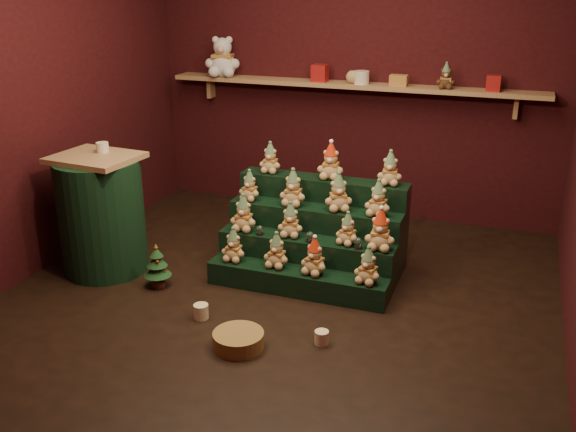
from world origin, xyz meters
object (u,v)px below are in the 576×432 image
at_px(mini_christmas_tree, 157,266).
at_px(wicker_basket, 238,340).
at_px(side_table, 102,214).
at_px(mug_left, 201,311).
at_px(riser_tier_front, 297,281).
at_px(mug_right, 322,338).
at_px(snow_globe_b, 310,237).
at_px(white_bear, 223,51).
at_px(snow_globe_c, 358,243).
at_px(snow_globe_a, 260,230).
at_px(brown_bear, 446,76).

height_order(mini_christmas_tree, wicker_basket, mini_christmas_tree).
height_order(side_table, mug_left, side_table).
height_order(mug_left, wicker_basket, same).
relative_size(riser_tier_front, mini_christmas_tree, 3.91).
distance_m(mini_christmas_tree, mug_left, 0.65).
bearing_deg(wicker_basket, mug_right, 24.25).
distance_m(snow_globe_b, wicker_basket, 1.09).
distance_m(wicker_basket, white_bear, 3.29).
bearing_deg(side_table, mug_right, -9.23).
bearing_deg(mini_christmas_tree, snow_globe_c, 16.46).
xyz_separation_m(snow_globe_c, mug_left, (-0.93, -0.77, -0.35)).
height_order(mug_left, mug_right, mug_left).
bearing_deg(side_table, mug_left, -18.06).
height_order(riser_tier_front, snow_globe_b, snow_globe_b).
bearing_deg(wicker_basket, snow_globe_a, 104.69).
height_order(side_table, wicker_basket, side_table).
relative_size(riser_tier_front, white_bear, 2.86).
distance_m(mug_left, brown_bear, 3.02).
distance_m(snow_globe_b, white_bear, 2.45).
relative_size(riser_tier_front, mug_left, 13.37).
xyz_separation_m(snow_globe_b, white_bear, (-1.45, 1.60, 1.16)).
relative_size(snow_globe_b, snow_globe_c, 0.97).
distance_m(mug_left, white_bear, 2.95).
xyz_separation_m(side_table, mug_left, (1.11, -0.46, -0.43)).
height_order(snow_globe_a, mug_left, snow_globe_a).
distance_m(riser_tier_front, snow_globe_b, 0.35).
height_order(snow_globe_c, mug_left, snow_globe_c).
bearing_deg(mug_right, snow_globe_c, 87.81).
relative_size(mug_left, wicker_basket, 0.31).
distance_m(side_table, mug_right, 2.11).
height_order(snow_globe_a, snow_globe_c, snow_globe_c).
bearing_deg(mini_christmas_tree, snow_globe_b, 21.72).
bearing_deg(mug_left, snow_globe_a, 80.04).
bearing_deg(snow_globe_b, snow_globe_a, 180.00).
distance_m(side_table, mug_left, 1.27).
distance_m(snow_globe_c, mini_christmas_tree, 1.55).
xyz_separation_m(riser_tier_front, snow_globe_c, (0.43, 0.16, 0.31)).
bearing_deg(mug_right, wicker_basket, -155.75).
bearing_deg(mug_right, snow_globe_b, 113.65).
relative_size(snow_globe_a, wicker_basket, 0.23).
relative_size(riser_tier_front, mug_right, 15.02).
xyz_separation_m(mini_christmas_tree, white_bear, (-0.36, 2.03, 1.39)).
bearing_deg(mug_left, snow_globe_c, 39.57).
xyz_separation_m(riser_tier_front, side_table, (-1.60, -0.14, 0.39)).
bearing_deg(mug_right, riser_tier_front, 122.04).
height_order(side_table, white_bear, white_bear).
height_order(snow_globe_c, white_bear, white_bear).
bearing_deg(wicker_basket, mini_christmas_tree, 148.19).
xyz_separation_m(side_table, mug_right, (2.00, -0.49, -0.43)).
height_order(mini_christmas_tree, mug_right, mini_christmas_tree).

